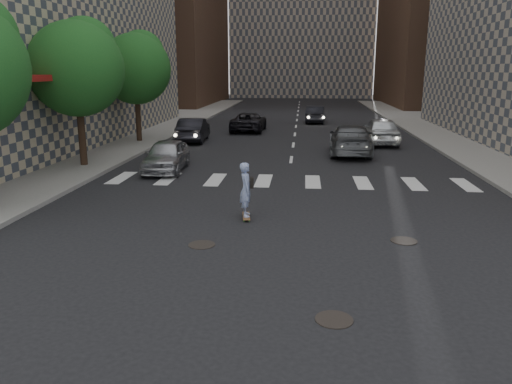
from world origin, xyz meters
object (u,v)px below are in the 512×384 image
(traffic_car_b, at_px, (351,140))
(skateboarder, at_px, (246,190))
(tree_c, at_px, (137,66))
(tree_b, at_px, (78,64))
(traffic_car_d, at_px, (381,130))
(traffic_car_a, at_px, (193,130))
(traffic_car_e, at_px, (315,114))
(silver_sedan, at_px, (166,155))
(traffic_car_c, at_px, (249,122))

(traffic_car_b, bearing_deg, skateboarder, 73.95)
(tree_c, xyz_separation_m, traffic_car_b, (12.55, -3.18, -3.86))
(tree_b, xyz_separation_m, traffic_car_d, (14.72, 8.86, -3.83))
(tree_c, height_order, traffic_car_a, tree_c)
(traffic_car_b, bearing_deg, tree_c, -11.37)
(traffic_car_a, xyz_separation_m, traffic_car_e, (7.88, 12.00, -0.03))
(tree_c, distance_m, traffic_car_d, 15.24)
(skateboarder, relative_size, silver_sedan, 0.43)
(tree_b, relative_size, silver_sedan, 1.61)
(silver_sedan, height_order, traffic_car_d, traffic_car_d)
(traffic_car_c, distance_m, traffic_car_d, 10.28)
(silver_sedan, xyz_separation_m, traffic_car_e, (7.08, 21.34, 0.01))
(traffic_car_d, distance_m, traffic_car_e, 12.56)
(traffic_car_b, distance_m, traffic_car_d, 4.59)
(traffic_car_c, bearing_deg, traffic_car_e, -126.04)
(silver_sedan, xyz_separation_m, traffic_car_d, (10.77, 9.34, 0.12))
(skateboarder, distance_m, traffic_car_b, 13.00)
(silver_sedan, distance_m, traffic_car_c, 15.00)
(skateboarder, height_order, silver_sedan, skateboarder)
(traffic_car_d, height_order, traffic_car_e, traffic_car_d)
(silver_sedan, bearing_deg, tree_b, 169.99)
(traffic_car_a, relative_size, traffic_car_e, 1.04)
(tree_c, distance_m, skateboarder, 17.97)
(silver_sedan, height_order, traffic_car_b, traffic_car_b)
(traffic_car_a, distance_m, traffic_car_d, 11.58)
(silver_sedan, bearing_deg, traffic_car_e, 68.59)
(skateboarder, bearing_deg, tree_b, 129.64)
(tree_b, height_order, traffic_car_a, tree_b)
(traffic_car_d, bearing_deg, traffic_car_a, 0.94)
(traffic_car_a, distance_m, traffic_car_b, 10.24)
(traffic_car_c, bearing_deg, traffic_car_b, 125.71)
(tree_c, xyz_separation_m, traffic_car_e, (11.03, 12.86, -3.94))
(tree_c, xyz_separation_m, traffic_car_a, (3.14, 0.86, -3.91))
(tree_c, bearing_deg, traffic_car_b, -14.22)
(traffic_car_b, height_order, traffic_car_d, traffic_car_d)
(silver_sedan, height_order, traffic_car_a, traffic_car_a)
(skateboarder, height_order, traffic_car_b, skateboarder)
(skateboarder, distance_m, traffic_car_d, 17.54)
(skateboarder, distance_m, silver_sedan, 8.26)
(silver_sedan, relative_size, traffic_car_b, 0.75)
(tree_b, relative_size, traffic_car_b, 1.21)
(tree_b, relative_size, traffic_car_e, 1.55)
(tree_c, distance_m, traffic_car_c, 9.64)
(skateboarder, height_order, traffic_car_c, skateboarder)
(traffic_car_a, relative_size, traffic_car_d, 0.93)
(traffic_car_a, height_order, traffic_car_b, traffic_car_b)
(tree_b, relative_size, skateboarder, 3.78)
(tree_c, relative_size, skateboarder, 3.78)
(traffic_car_c, distance_m, traffic_car_e, 8.18)
(skateboarder, xyz_separation_m, traffic_car_d, (6.38, 16.34, -0.10))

